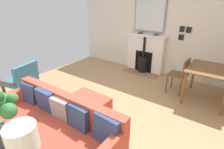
% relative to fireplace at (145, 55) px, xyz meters
% --- Properties ---
extents(ground_plane, '(5.67, 5.27, 0.01)m').
position_rel_fireplace_xyz_m(ground_plane, '(2.64, 0.22, -0.51)').
color(ground_plane, tan).
extents(wall_left, '(0.12, 5.27, 2.82)m').
position_rel_fireplace_xyz_m(wall_left, '(-0.19, 0.22, 0.90)').
color(wall_left, silver).
rests_on(wall_left, ground).
extents(fireplace, '(0.54, 1.20, 1.14)m').
position_rel_fireplace_xyz_m(fireplace, '(0.00, 0.00, 0.00)').
color(fireplace, '#93664C').
rests_on(fireplace, ground).
extents(mirror_over_mantel, '(0.04, 0.93, 0.91)m').
position_rel_fireplace_xyz_m(mirror_over_mantel, '(-0.11, 0.00, 1.14)').
color(mirror_over_mantel, gray).
extents(mantel_bowl_near, '(0.15, 0.15, 0.04)m').
position_rel_fireplace_xyz_m(mantel_bowl_near, '(-0.01, -0.21, 0.65)').
color(mantel_bowl_near, '#47382D').
rests_on(mantel_bowl_near, fireplace).
extents(mantel_bowl_far, '(0.14, 0.14, 0.04)m').
position_rel_fireplace_xyz_m(mantel_bowl_far, '(-0.01, 0.28, 0.65)').
color(mantel_bowl_far, '#334C56').
rests_on(mantel_bowl_far, fireplace).
extents(sofa, '(0.84, 2.09, 0.81)m').
position_rel_fireplace_xyz_m(sofa, '(3.56, 0.32, -0.15)').
color(sofa, '#B2B2B7').
rests_on(sofa, ground).
extents(ottoman, '(0.55, 0.78, 0.37)m').
position_rel_fireplace_xyz_m(ottoman, '(2.65, 0.13, -0.28)').
color(ottoman, '#B2B2B7').
rests_on(ottoman, ground).
extents(armchair_accent, '(0.79, 0.71, 0.82)m').
position_rel_fireplace_xyz_m(armchair_accent, '(3.01, -1.50, -0.04)').
color(armchair_accent, brown).
rests_on(armchair_accent, ground).
extents(table_lamp_far_end, '(0.23, 0.23, 0.47)m').
position_rel_fireplace_xyz_m(table_lamp_far_end, '(4.26, 1.04, 0.61)').
color(table_lamp_far_end, beige).
rests_on(table_lamp_far_end, console_table).
extents(dining_table, '(0.96, 0.84, 0.75)m').
position_rel_fireplace_xyz_m(dining_table, '(0.76, 1.85, 0.14)').
color(dining_table, brown).
rests_on(dining_table, ground).
extents(dining_chair_near_fireplace, '(0.42, 0.42, 0.85)m').
position_rel_fireplace_xyz_m(dining_chair_near_fireplace, '(0.77, 1.29, 0.00)').
color(dining_chair_near_fireplace, brown).
rests_on(dining_chair_near_fireplace, ground).
extents(photo_gallery_row, '(0.02, 0.29, 0.36)m').
position_rel_fireplace_xyz_m(photo_gallery_row, '(-0.12, 0.99, 0.77)').
color(photo_gallery_row, black).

